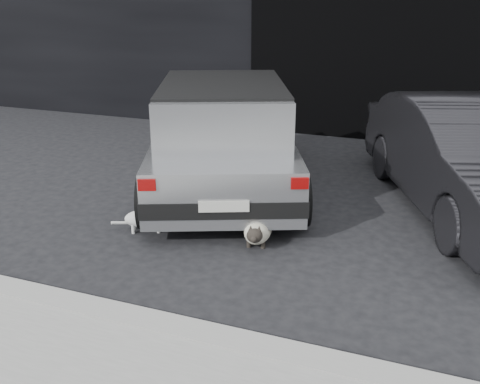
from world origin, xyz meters
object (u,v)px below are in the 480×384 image
(silver_hatchback, at_px, (223,131))
(cat_white, at_px, (149,218))
(cat_siamese, at_px, (257,231))
(second_car, at_px, (469,157))

(silver_hatchback, distance_m, cat_white, 1.74)
(silver_hatchback, bearing_deg, cat_white, -120.54)
(cat_siamese, height_order, cat_white, cat_white)
(silver_hatchback, height_order, cat_siamese, silver_hatchback)
(second_car, bearing_deg, silver_hatchback, 162.66)
(cat_siamese, bearing_deg, second_car, -151.32)
(silver_hatchback, relative_size, cat_siamese, 4.99)
(silver_hatchback, distance_m, second_car, 3.02)
(cat_white, bearing_deg, silver_hatchback, 147.28)
(cat_siamese, bearing_deg, cat_white, -5.95)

